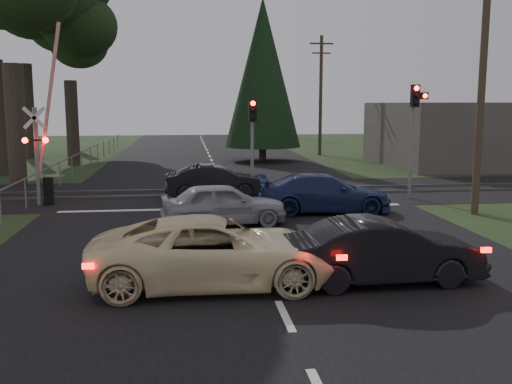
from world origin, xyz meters
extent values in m
plane|color=#223217|center=(0.00, 0.00, 0.00)|extent=(120.00, 120.00, 0.00)
cube|color=black|center=(0.00, 10.00, 0.01)|extent=(14.00, 100.00, 0.01)
cube|color=black|center=(0.00, 12.00, 0.01)|extent=(120.00, 8.00, 0.01)
cube|color=silver|center=(0.00, 8.20, 0.01)|extent=(13.00, 0.35, 0.00)
cube|color=#59544C|center=(0.00, 11.20, 0.05)|extent=(120.00, 0.12, 0.10)
cube|color=#59544C|center=(0.00, 12.80, 0.05)|extent=(120.00, 0.12, 0.10)
cylinder|color=slate|center=(-7.50, 9.80, 1.90)|extent=(0.18, 0.18, 3.80)
cube|color=white|center=(-7.50, 9.70, 3.40)|extent=(0.88, 0.03, 0.88)
cube|color=white|center=(-7.50, 9.70, 3.40)|extent=(0.88, 0.03, 0.88)
cube|color=black|center=(-7.50, 9.72, 2.55)|extent=(0.90, 0.06, 0.06)
sphere|color=#FF0C07|center=(-7.88, 9.65, 2.55)|extent=(0.22, 0.22, 0.22)
sphere|color=#FF0C07|center=(-7.12, 9.65, 2.55)|extent=(0.22, 0.22, 0.22)
cube|color=black|center=(-7.15, 9.80, 0.55)|extent=(0.35, 0.25, 1.10)
cube|color=red|center=(-6.95, 9.80, 4.00)|extent=(1.16, 0.10, 5.93)
cylinder|color=slate|center=(7.50, 9.60, 1.90)|extent=(0.14, 0.14, 3.80)
cube|color=black|center=(7.50, 9.42, 4.25)|extent=(0.32, 0.24, 0.90)
sphere|color=#FF0C07|center=(7.50, 9.29, 4.55)|extent=(0.20, 0.20, 0.20)
sphere|color=black|center=(7.50, 9.29, 4.25)|extent=(0.18, 0.18, 0.18)
sphere|color=black|center=(7.50, 9.29, 3.95)|extent=(0.18, 0.18, 0.18)
cube|color=black|center=(7.88, 9.42, 4.25)|extent=(0.28, 0.22, 0.28)
sphere|color=#FF0C07|center=(7.88, 9.30, 4.25)|extent=(0.18, 0.18, 0.18)
cylinder|color=slate|center=(1.00, 10.80, 1.60)|extent=(0.14, 0.14, 3.20)
cube|color=black|center=(1.00, 10.62, 3.65)|extent=(0.32, 0.24, 0.90)
sphere|color=#FF0C07|center=(1.00, 10.49, 3.95)|extent=(0.20, 0.20, 0.20)
sphere|color=black|center=(1.00, 10.49, 3.65)|extent=(0.18, 0.18, 0.18)
sphere|color=black|center=(1.00, 10.49, 3.35)|extent=(0.18, 0.18, 0.18)
cylinder|color=#4C3D2D|center=(8.50, 6.00, 4.50)|extent=(0.26, 0.26, 9.00)
cylinder|color=#4C3D2D|center=(8.50, 30.00, 4.50)|extent=(0.26, 0.26, 9.00)
cube|color=#4C3D2D|center=(8.50, 30.00, 8.40)|extent=(1.80, 0.12, 0.12)
cube|color=#4C3D2D|center=(8.50, 30.00, 7.70)|extent=(1.40, 0.10, 0.10)
cylinder|color=#4C3D2D|center=(8.50, 55.00, 4.50)|extent=(0.26, 0.26, 9.00)
cube|color=#4C3D2D|center=(8.50, 55.00, 8.40)|extent=(1.80, 0.12, 0.12)
cube|color=#4C3D2D|center=(8.50, 55.00, 7.70)|extent=(1.40, 0.10, 0.10)
cylinder|color=#473D33|center=(-10.00, 16.00, 2.93)|extent=(0.83, 0.83, 5.85)
cylinder|color=#473D33|center=(-9.00, 25.00, 2.70)|extent=(0.80, 0.80, 5.40)
ellipsoid|color=black|center=(-9.00, 25.00, 9.60)|extent=(6.00, 6.00, 7.20)
cylinder|color=#473D33|center=(-13.00, 30.00, 3.38)|extent=(0.89, 0.89, 6.75)
cylinder|color=#473D33|center=(-11.00, 36.00, 2.70)|extent=(0.80, 0.80, 5.40)
ellipsoid|color=black|center=(-11.00, 36.00, 9.60)|extent=(6.00, 6.00, 7.20)
cylinder|color=#473D33|center=(3.50, 26.00, 1.00)|extent=(0.50, 0.50, 2.00)
cone|color=black|center=(3.50, 26.00, 6.00)|extent=(5.20, 5.20, 10.00)
cube|color=#59514C|center=(18.00, 22.00, 2.00)|extent=(14.00, 10.00, 4.00)
imported|color=#F7E7B1|center=(-1.19, -1.00, 0.75)|extent=(5.44, 2.55, 1.50)
imported|color=black|center=(2.50, -1.27, 0.71)|extent=(4.37, 1.68, 1.42)
imported|color=#929499|center=(-0.59, 5.22, 0.70)|extent=(4.20, 1.96, 1.39)
imported|color=navy|center=(3.19, 7.00, 0.70)|extent=(4.94, 2.24, 1.40)
imported|color=black|center=(-0.59, 10.82, 0.69)|extent=(4.20, 1.55, 1.37)
camera|label=1|loc=(-1.79, -13.05, 3.94)|focal=40.00mm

